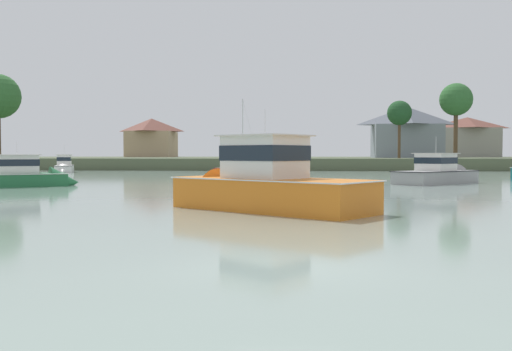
{
  "coord_description": "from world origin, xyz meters",
  "views": [
    {
      "loc": [
        0.27,
        -12.79,
        2.43
      ],
      "look_at": [
        -3.52,
        37.22,
        0.57
      ],
      "focal_mm": 41.41,
      "sensor_mm": 36.0,
      "label": 1
    }
  ],
  "objects": [
    {
      "name": "cruiser_white",
      "position": [
        -30.24,
        61.28,
        0.58
      ],
      "size": [
        4.51,
        8.17,
        4.49
      ],
      "color": "white",
      "rests_on": "ground"
    },
    {
      "name": "cruiser_orange",
      "position": [
        -1.75,
        12.82,
        0.7
      ],
      "size": [
        10.11,
        8.59,
        5.45
      ],
      "color": "orange",
      "rests_on": "ground"
    },
    {
      "name": "cruiser_grey",
      "position": [
        11.83,
        36.39,
        0.51
      ],
      "size": [
        8.53,
        8.49,
        4.93
      ],
      "color": "gray",
      "rests_on": "ground"
    },
    {
      "name": "sailboat_maroon",
      "position": [
        -7.6,
        62.21,
        0.21
      ],
      "size": [
        6.89,
        4.92,
        9.79
      ],
      "color": "maroon",
      "rests_on": "ground"
    },
    {
      "name": "shore_tree_right_mid",
      "position": [
        15.21,
        78.38,
        8.53
      ],
      "size": [
        3.73,
        3.73,
        8.75
      ],
      "color": "brown",
      "rests_on": "far_shore_bank"
    },
    {
      "name": "shore_tree_left_mid",
      "position": [
        24.1,
        80.35,
        10.65
      ],
      "size": [
        5.01,
        5.01,
        11.55
      ],
      "color": "brown",
      "rests_on": "far_shore_bank"
    },
    {
      "name": "cruiser_green",
      "position": [
        -20.12,
        29.53,
        0.54
      ],
      "size": [
        8.7,
        6.94,
        4.37
      ],
      "color": "#236B3D",
      "rests_on": "ground"
    },
    {
      "name": "cottage_behind_trees",
      "position": [
        -30.81,
        108.49,
        5.89
      ],
      "size": [
        9.87,
        10.2,
        8.03
      ],
      "color": "tan",
      "rests_on": "far_shore_bank"
    },
    {
      "name": "far_shore_bank",
      "position": [
        0.0,
        97.7,
        0.86
      ],
      "size": [
        226.15,
        54.78,
        1.73
      ],
      "primitive_type": "cube",
      "color": "#4C563D",
      "rests_on": "ground"
    },
    {
      "name": "cottage_hillside",
      "position": [
        18.57,
        91.31,
        6.3
      ],
      "size": [
        12.36,
        8.39,
        8.82
      ],
      "color": "gray",
      "rests_on": "far_shore_bank"
    },
    {
      "name": "ground_plane",
      "position": [
        0.0,
        0.0,
        0.0
      ],
      "size": [
        502.57,
        502.57,
        0.0
      ],
      "primitive_type": "plane",
      "color": "gray"
    },
    {
      "name": "cottage_near_water",
      "position": [
        33.41,
        107.95,
        5.83
      ],
      "size": [
        11.99,
        8.94,
        7.95
      ],
      "color": "#9E998E",
      "rests_on": "far_shore_bank"
    }
  ]
}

